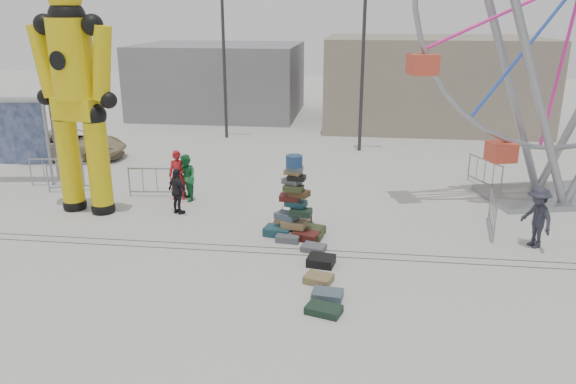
# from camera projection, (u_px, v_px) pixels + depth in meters

# --- Properties ---
(ground) EXTENTS (90.00, 90.00, 0.00)m
(ground) POSITION_uv_depth(u_px,v_px,m) (244.00, 261.00, 15.13)
(ground) COLOR #9E9E99
(ground) RESTS_ON ground
(track_line_near) EXTENTS (40.00, 0.04, 0.01)m
(track_line_near) POSITION_uv_depth(u_px,v_px,m) (248.00, 252.00, 15.70)
(track_line_near) COLOR #47443F
(track_line_near) RESTS_ON ground
(track_line_far) EXTENTS (40.00, 0.04, 0.01)m
(track_line_far) POSITION_uv_depth(u_px,v_px,m) (251.00, 247.00, 16.07)
(track_line_far) COLOR #47443F
(track_line_far) RESTS_ON ground
(building_right) EXTENTS (12.00, 8.00, 5.00)m
(building_right) POSITION_uv_depth(u_px,v_px,m) (431.00, 82.00, 32.37)
(building_right) COLOR gray
(building_right) RESTS_ON ground
(building_left) EXTENTS (10.00, 8.00, 4.40)m
(building_left) POSITION_uv_depth(u_px,v_px,m) (220.00, 79.00, 35.92)
(building_left) COLOR gray
(building_left) RESTS_ON ground
(lamp_post_right) EXTENTS (1.41, 0.25, 8.00)m
(lamp_post_right) POSITION_uv_depth(u_px,v_px,m) (365.00, 55.00, 25.63)
(lamp_post_right) COLOR #2D2D30
(lamp_post_right) RESTS_ON ground
(lamp_post_left) EXTENTS (1.41, 0.25, 8.00)m
(lamp_post_left) POSITION_uv_depth(u_px,v_px,m) (226.00, 51.00, 28.36)
(lamp_post_left) COLOR #2D2D30
(lamp_post_left) RESTS_ON ground
(suitcase_tower) EXTENTS (1.89, 1.57, 2.48)m
(suitcase_tower) POSITION_uv_depth(u_px,v_px,m) (294.00, 213.00, 16.69)
(suitcase_tower) COLOR #19414B
(suitcase_tower) RESTS_ON ground
(crash_test_dummy) EXTENTS (3.03, 1.33, 7.60)m
(crash_test_dummy) POSITION_uv_depth(u_px,v_px,m) (76.00, 91.00, 17.72)
(crash_test_dummy) COLOR black
(crash_test_dummy) RESTS_ON ground
(steamer_trunk) EXTENTS (1.01, 0.64, 0.45)m
(steamer_trunk) POSITION_uv_depth(u_px,v_px,m) (297.00, 217.00, 17.76)
(steamer_trunk) COLOR silver
(steamer_trunk) RESTS_ON ground
(row_case_0) EXTENTS (0.76, 0.62, 0.21)m
(row_case_0) POSITION_uv_depth(u_px,v_px,m) (311.00, 235.00, 16.60)
(row_case_0) COLOR #343C1E
(row_case_0) RESTS_ON ground
(row_case_1) EXTENTS (0.75, 0.65, 0.17)m
(row_case_1) POSITION_uv_depth(u_px,v_px,m) (314.00, 248.00, 15.78)
(row_case_1) COLOR #57595F
(row_case_1) RESTS_ON ground
(row_case_2) EXTENTS (0.79, 0.71, 0.24)m
(row_case_2) POSITION_uv_depth(u_px,v_px,m) (321.00, 261.00, 14.90)
(row_case_2) COLOR black
(row_case_2) RESTS_ON ground
(row_case_3) EXTENTS (0.79, 0.70, 0.19)m
(row_case_3) POSITION_uv_depth(u_px,v_px,m) (319.00, 279.00, 13.95)
(row_case_3) COLOR olive
(row_case_3) RESTS_ON ground
(row_case_4) EXTENTS (0.76, 0.57, 0.20)m
(row_case_4) POSITION_uv_depth(u_px,v_px,m) (327.00, 295.00, 13.15)
(row_case_4) COLOR #465764
(row_case_4) RESTS_ON ground
(row_case_5) EXTENTS (0.89, 0.70, 0.18)m
(row_case_5) POSITION_uv_depth(u_px,v_px,m) (324.00, 310.00, 12.53)
(row_case_5) COLOR black
(row_case_5) RESTS_ON ground
(barricade_dummy_a) EXTENTS (1.99, 0.38, 1.10)m
(barricade_dummy_a) POSITION_uv_depth(u_px,v_px,m) (57.00, 172.00, 21.51)
(barricade_dummy_a) COLOR gray
(barricade_dummy_a) RESTS_ON ground
(barricade_dummy_b) EXTENTS (1.92, 0.76, 1.10)m
(barricade_dummy_b) POSITION_uv_depth(u_px,v_px,m) (76.00, 177.00, 20.85)
(barricade_dummy_b) COLOR gray
(barricade_dummy_b) RESTS_ON ground
(barricade_dummy_c) EXTENTS (2.00, 0.31, 1.10)m
(barricade_dummy_c) POSITION_uv_depth(u_px,v_px,m) (157.00, 182.00, 20.21)
(barricade_dummy_c) COLOR gray
(barricade_dummy_c) RESTS_ON ground
(barricade_wheel_front) EXTENTS (0.38, 1.99, 1.10)m
(barricade_wheel_front) POSITION_uv_depth(u_px,v_px,m) (492.00, 214.00, 17.04)
(barricade_wheel_front) COLOR gray
(barricade_wheel_front) RESTS_ON ground
(barricade_wheel_back) EXTENTS (0.94, 1.86, 1.10)m
(barricade_wheel_back) POSITION_uv_depth(u_px,v_px,m) (485.00, 173.00, 21.32)
(barricade_wheel_back) COLOR gray
(barricade_wheel_back) RESTS_ON ground
(pedestrian_red) EXTENTS (0.73, 0.56, 1.78)m
(pedestrian_red) POSITION_uv_depth(u_px,v_px,m) (178.00, 175.00, 19.83)
(pedestrian_red) COLOR #A9181C
(pedestrian_red) RESTS_ON ground
(pedestrian_green) EXTENTS (0.98, 1.02, 1.66)m
(pedestrian_green) POSITION_uv_depth(u_px,v_px,m) (186.00, 178.00, 19.72)
(pedestrian_green) COLOR #1B6F36
(pedestrian_green) RESTS_ON ground
(pedestrian_black) EXTENTS (0.95, 0.83, 1.54)m
(pedestrian_black) POSITION_uv_depth(u_px,v_px,m) (178.00, 191.00, 18.46)
(pedestrian_black) COLOR black
(pedestrian_black) RESTS_ON ground
(pedestrian_grey) EXTENTS (1.06, 1.33, 1.79)m
(pedestrian_grey) POSITION_uv_depth(u_px,v_px,m) (537.00, 217.00, 15.82)
(pedestrian_grey) COLOR #23252F
(pedestrian_grey) RESTS_ON ground
(parked_suv) EXTENTS (4.92, 2.63, 1.32)m
(parked_suv) POSITION_uv_depth(u_px,v_px,m) (72.00, 145.00, 25.33)
(parked_suv) COLOR tan
(parked_suv) RESTS_ON ground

